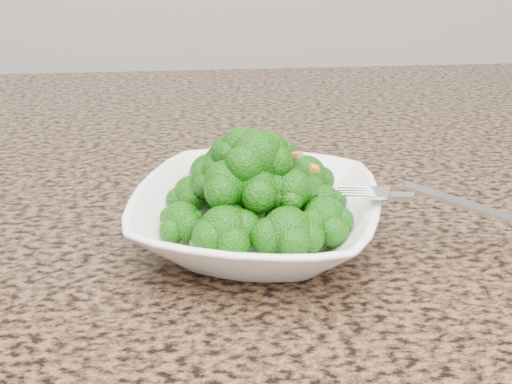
{
  "coord_description": "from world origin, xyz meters",
  "views": [
    {
      "loc": [
        0.11,
        -0.26,
        1.17
      ],
      "look_at": [
        0.15,
        0.22,
        0.95
      ],
      "focal_mm": 45.0,
      "sensor_mm": 36.0,
      "label": 1
    }
  ],
  "objects": [
    {
      "name": "broccoli_pile",
      "position": [
        0.15,
        0.22,
        0.98
      ],
      "size": [
        0.18,
        0.18,
        0.07
      ],
      "primitive_type": null,
      "color": "#165F0A",
      "rests_on": "bowl"
    },
    {
      "name": "garlic_topping",
      "position": [
        0.15,
        0.22,
        1.02
      ],
      "size": [
        0.11,
        0.11,
        0.01
      ],
      "primitive_type": null,
      "color": "orange",
      "rests_on": "broccoli_pile"
    },
    {
      "name": "granite_counter",
      "position": [
        0.0,
        0.3,
        0.89
      ],
      "size": [
        1.64,
        1.04,
        0.03
      ],
      "primitive_type": "cube",
      "color": "brown",
      "rests_on": "cabinet"
    },
    {
      "name": "fork",
      "position": [
        0.27,
        0.19,
        0.96
      ],
      "size": [
        0.17,
        0.09,
        0.01
      ],
      "primitive_type": null,
      "rotation": [
        0.0,
        0.0,
        -0.38
      ],
      "color": "silver",
      "rests_on": "bowl"
    },
    {
      "name": "bowl",
      "position": [
        0.15,
        0.22,
        0.92
      ],
      "size": [
        0.25,
        0.25,
        0.05
      ],
      "primitive_type": "imported",
      "rotation": [
        0.0,
        0.0,
        -0.25
      ],
      "color": "white",
      "rests_on": "granite_counter"
    }
  ]
}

